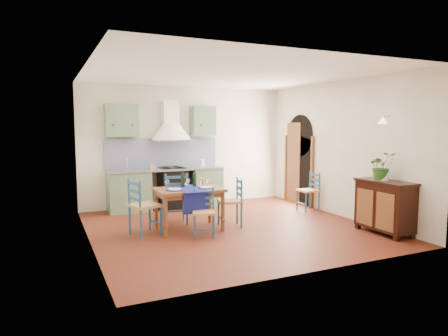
{
  "coord_description": "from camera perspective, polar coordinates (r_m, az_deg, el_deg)",
  "views": [
    {
      "loc": [
        -3.11,
        -6.57,
        1.88
      ],
      "look_at": [
        -0.01,
        0.3,
        1.08
      ],
      "focal_mm": 32.0,
      "sensor_mm": 36.0,
      "label": 1
    }
  ],
  "objects": [
    {
      "name": "floor",
      "position": [
        7.51,
        1.02,
        -8.46
      ],
      "size": [
        5.0,
        5.0,
        0.0
      ],
      "primitive_type": "plane",
      "color": "#491D0F",
      "rests_on": "ground"
    },
    {
      "name": "chair_far",
      "position": [
        7.71,
        -6.99,
        -4.22
      ],
      "size": [
        0.52,
        0.52,
        0.99
      ],
      "color": "navy",
      "rests_on": "ground"
    },
    {
      "name": "ceiling",
      "position": [
        7.33,
        1.06,
        13.28
      ],
      "size": [
        5.0,
        5.0,
        0.01
      ],
      "primitive_type": "cube",
      "color": "white",
      "rests_on": "back_wall"
    },
    {
      "name": "dining_table",
      "position": [
        7.23,
        -4.98,
        -3.62
      ],
      "size": [
        1.2,
        0.91,
        1.07
      ],
      "color": "brown",
      "rests_on": "ground"
    },
    {
      "name": "sideboard",
      "position": [
        7.52,
        21.96,
        -4.91
      ],
      "size": [
        0.5,
        1.05,
        0.94
      ],
      "color": "black",
      "rests_on": "ground"
    },
    {
      "name": "chair_right",
      "position": [
        7.49,
        1.08,
        -4.82
      ],
      "size": [
        0.51,
        0.51,
        0.91
      ],
      "color": "navy",
      "rests_on": "ground"
    },
    {
      "name": "chair_spare",
      "position": [
        9.09,
        12.08,
        -3.21
      ],
      "size": [
        0.4,
        0.4,
        0.86
      ],
      "color": "navy",
      "rests_on": "ground"
    },
    {
      "name": "back_wall",
      "position": [
        9.28,
        -7.67,
        0.84
      ],
      "size": [
        5.0,
        0.96,
        2.8
      ],
      "color": "white",
      "rests_on": "ground"
    },
    {
      "name": "right_wall",
      "position": [
        8.87,
        14.99,
        2.31
      ],
      "size": [
        0.26,
        5.0,
        2.8
      ],
      "color": "white",
      "rests_on": "ground"
    },
    {
      "name": "potted_plant",
      "position": [
        7.47,
        21.61,
        0.24
      ],
      "size": [
        0.56,
        0.53,
        0.49
      ],
      "primitive_type": "imported",
      "rotation": [
        0.0,
        0.0,
        -0.43
      ],
      "color": "#26581D",
      "rests_on": "sideboard"
    },
    {
      "name": "chair_near",
      "position": [
        6.83,
        -2.89,
        -6.35
      ],
      "size": [
        0.48,
        0.48,
        0.8
      ],
      "color": "navy",
      "rests_on": "ground"
    },
    {
      "name": "chair_left",
      "position": [
        7.0,
        -11.46,
        -5.38
      ],
      "size": [
        0.57,
        0.57,
        0.98
      ],
      "color": "navy",
      "rests_on": "ground"
    },
    {
      "name": "left_wall",
      "position": [
        6.62,
        -18.94,
        1.55
      ],
      "size": [
        0.04,
        5.0,
        2.8
      ],
      "primitive_type": "cube",
      "color": "white",
      "rests_on": "ground"
    }
  ]
}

